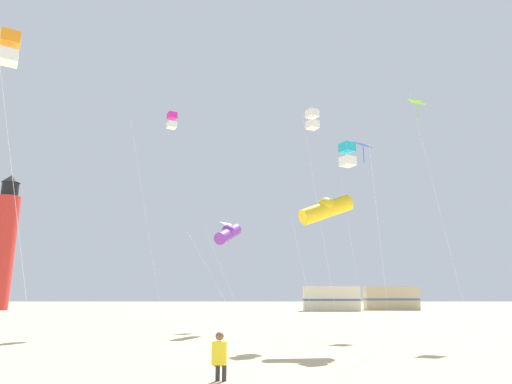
% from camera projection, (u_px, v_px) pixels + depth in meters
% --- Properties ---
extents(kite_flyer_standing, '(0.35, 0.52, 1.16)m').
position_uv_depth(kite_flyer_standing, '(218.00, 356.00, 10.37)').
color(kite_flyer_standing, yellow).
rests_on(kite_flyer_standing, ground).
extents(kite_box_magenta, '(3.43, 3.19, 14.57)m').
position_uv_depth(kite_box_magenta, '(171.00, 121.00, 31.05)').
color(kite_box_magenta, silver).
rests_on(kite_box_magenta, ground).
extents(kite_box_white, '(1.66, 1.36, 12.46)m').
position_uv_depth(kite_box_white, '(311.00, 120.00, 25.43)').
color(kite_box_white, silver).
rests_on(kite_box_white, ground).
extents(kite_box_cyan, '(2.13, 2.33, 9.14)m').
position_uv_depth(kite_box_cyan, '(346.00, 155.00, 21.12)').
color(kite_box_cyan, silver).
rests_on(kite_box_cyan, ground).
extents(kite_tube_gold, '(2.79, 2.28, 6.28)m').
position_uv_depth(kite_tube_gold, '(325.00, 209.00, 18.81)').
color(kite_tube_gold, silver).
rests_on(kite_tube_gold, ground).
extents(kite_diamond_blue, '(2.22, 2.47, 11.53)m').
position_uv_depth(kite_diamond_blue, '(361.00, 153.00, 27.99)').
color(kite_diamond_blue, silver).
rests_on(kite_diamond_blue, ground).
extents(kite_tube_violet, '(3.20, 3.49, 6.11)m').
position_uv_depth(kite_tube_violet, '(227.00, 233.00, 25.17)').
color(kite_tube_violet, silver).
rests_on(kite_tube_violet, ground).
extents(kite_diamond_lime, '(2.38, 2.05, 13.77)m').
position_uv_depth(kite_diamond_lime, '(417.00, 112.00, 26.75)').
color(kite_diamond_lime, silver).
rests_on(kite_diamond_lime, ground).
extents(kite_box_orange, '(2.17, 2.27, 10.89)m').
position_uv_depth(kite_box_orange, '(8.00, 48.00, 15.12)').
color(kite_box_orange, silver).
rests_on(kite_box_orange, ground).
extents(kite_diamond_rainbow, '(2.80, 2.18, 6.52)m').
position_uv_depth(kite_diamond_rainbow, '(227.00, 228.00, 28.05)').
color(kite_diamond_rainbow, silver).
rests_on(kite_diamond_rainbow, ground).
extents(lighthouse_distant, '(2.80, 2.80, 16.80)m').
position_uv_depth(lighthouse_distant, '(1.00, 245.00, 54.20)').
color(lighthouse_distant, red).
rests_on(lighthouse_distant, ground).
extents(rv_van_cream, '(6.49, 2.48, 2.80)m').
position_uv_depth(rv_van_cream, '(330.00, 299.00, 50.99)').
color(rv_van_cream, beige).
rests_on(rv_van_cream, ground).
extents(rv_van_tan, '(6.53, 2.61, 2.80)m').
position_uv_depth(rv_van_tan, '(390.00, 298.00, 54.17)').
color(rv_van_tan, '#C6B28C').
rests_on(rv_van_tan, ground).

